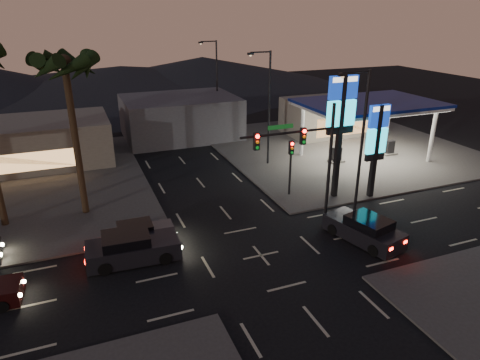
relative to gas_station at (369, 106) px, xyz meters
name	(u,v)px	position (x,y,z in m)	size (l,w,h in m)	color
ground	(261,255)	(-16.00, -12.00, -5.08)	(140.00, 140.00, 0.00)	black
corner_lot_ne	(339,147)	(0.00, 4.00, -5.02)	(24.00, 24.00, 0.12)	#47443F
gas_station	(369,106)	(0.00, 0.00, 0.00)	(12.20, 8.20, 5.47)	silver
convenience_store	(330,116)	(2.00, 9.00, -3.08)	(10.00, 6.00, 4.00)	#726B5B
pylon_sign_tall	(341,113)	(-7.50, -6.50, 1.31)	(2.20, 0.35, 9.00)	black
pylon_sign_short	(377,137)	(-5.00, -7.50, -0.42)	(1.60, 0.35, 7.00)	black
traffic_signal_mast	(306,151)	(-12.24, -10.01, 0.15)	(6.10, 0.39, 8.00)	black
pedestal_signal	(291,159)	(-10.50, -5.02, -2.16)	(0.32, 0.39, 4.30)	black
streetlight_near	(359,143)	(-9.21, -11.00, 0.64)	(2.14, 0.25, 10.00)	black
streetlight_mid	(267,102)	(-9.21, 2.00, 0.64)	(2.14, 0.25, 10.00)	black
streetlight_far	(215,79)	(-9.21, 16.00, 0.64)	(2.14, 0.25, 10.00)	black
palm_a	(66,75)	(-25.00, -2.50, 4.35)	(4.41, 4.41, 10.86)	black
building_far_west	(16,144)	(-30.00, 10.00, -3.08)	(16.00, 8.00, 4.00)	#726B5B
building_far_mid	(180,117)	(-14.00, 14.00, -2.88)	(12.00, 9.00, 4.40)	#4C4C51
hill_right	(203,71)	(-1.00, 48.00, -2.58)	(50.00, 50.00, 5.00)	black
hill_center	(122,78)	(-16.00, 48.00, -3.08)	(60.00, 60.00, 4.00)	black
car_lane_a_front	(132,248)	(-22.90, -9.78, -4.29)	(5.30, 2.42, 1.70)	black
car_lane_b_front	(139,234)	(-22.22, -8.03, -4.45)	(4.19, 1.85, 1.35)	#515253
suv_station	(365,230)	(-9.48, -12.76, -4.33)	(3.19, 5.21, 1.63)	black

